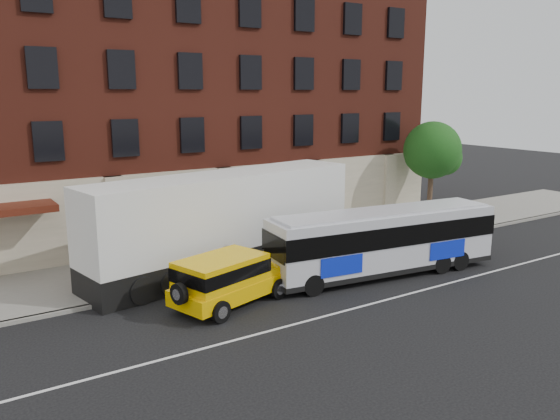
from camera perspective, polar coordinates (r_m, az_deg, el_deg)
ground at (r=21.75m, az=9.13°, el=-10.12°), size 120.00×120.00×0.00m
sidewalk at (r=28.65m, az=-2.96°, el=-4.39°), size 60.00×6.00×0.15m
kerb at (r=26.20m, az=0.32°, el=-5.94°), size 60.00×0.25×0.15m
lane_line at (r=22.09m, az=8.26°, el=-9.72°), size 60.00×0.12×0.01m
building at (r=34.61m, az=-9.78°, el=10.86°), size 30.00×12.10×15.00m
sign_pole at (r=22.65m, az=-18.31°, el=-5.79°), size 0.30×0.20×2.50m
street_tree at (r=36.69m, az=15.31°, el=5.69°), size 3.60×3.60×6.20m
city_bus at (r=25.51m, az=10.53°, el=-2.95°), size 11.11×3.67×2.99m
yellow_suv at (r=21.74m, az=-5.38°, el=-6.82°), size 5.35×3.33×1.99m
shipping_container at (r=25.81m, az=-5.63°, el=-1.31°), size 13.79×5.06×4.51m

